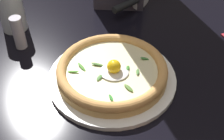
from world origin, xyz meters
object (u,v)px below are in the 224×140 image
Objects in this scene: pizza_cutter at (131,3)px; drinking_glass at (11,12)px; pizza at (112,71)px; pepper_shaker at (18,33)px.

pizza_cutter is 0.91× the size of drinking_glass.
pizza is at bearing 148.30° from drinking_glass.
pizza is 0.37m from drinking_glass.
drinking_glass is at bearing -31.70° from pizza.
pizza is 1.96× the size of drinking_glass.
pizza is at bearing 84.74° from pizza_cutter.
drinking_glass is (0.31, -0.19, 0.03)m from pizza.
drinking_glass is at bearing -61.05° from pepper_shaker.
pizza_cutter is at bearing -161.45° from drinking_glass.
drinking_glass reaches higher than pizza_cutter.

